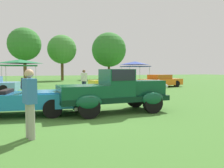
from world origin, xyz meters
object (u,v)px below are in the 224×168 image
at_px(show_car_orange, 161,81).
at_px(canopy_tent_center_field, 135,64).
at_px(show_car_yellow, 113,82).
at_px(canopy_tent_left_field, 20,62).
at_px(spectator_by_row, 84,80).
at_px(spectator_far_side, 30,101).
at_px(feature_pickup_truck, 114,90).
at_px(neighbor_convertible, 21,99).

relative_size(show_car_orange, canopy_tent_center_field, 1.68).
relative_size(show_car_yellow, canopy_tent_left_field, 1.34).
xyz_separation_m(spectator_by_row, spectator_far_side, (-3.40, -9.95, 0.00)).
relative_size(spectator_by_row, canopy_tent_center_field, 0.59).
distance_m(feature_pickup_truck, spectator_by_row, 7.51).
bearing_deg(spectator_by_row, canopy_tent_left_field, 121.43).
xyz_separation_m(feature_pickup_truck, neighbor_convertible, (-3.44, 0.63, -0.29)).
relative_size(canopy_tent_left_field, canopy_tent_center_field, 1.13).
xyz_separation_m(feature_pickup_truck, spectator_far_side, (-3.05, -2.44, 0.05)).
relative_size(spectator_by_row, spectator_far_side, 1.00).
height_order(feature_pickup_truck, spectator_far_side, feature_pickup_truck).
relative_size(feature_pickup_truck, canopy_tent_center_field, 1.54).
xyz_separation_m(show_car_yellow, spectator_by_row, (-3.19, -2.75, 0.31)).
relative_size(neighbor_convertible, show_car_yellow, 0.99).
height_order(show_car_yellow, spectator_far_side, spectator_far_side).
height_order(show_car_orange, canopy_tent_left_field, canopy_tent_left_field).
xyz_separation_m(show_car_orange, canopy_tent_left_field, (-13.02, 4.74, 1.82)).
xyz_separation_m(feature_pickup_truck, canopy_tent_center_field, (8.47, 16.18, 1.56)).
distance_m(show_car_orange, canopy_tent_left_field, 13.98).
height_order(show_car_yellow, canopy_tent_center_field, canopy_tent_center_field).
bearing_deg(feature_pickup_truck, show_car_orange, 50.71).
xyz_separation_m(spectator_far_side, canopy_tent_left_field, (-1.35, 17.72, 1.51)).
relative_size(feature_pickup_truck, spectator_by_row, 2.61).
bearing_deg(spectator_far_side, neighbor_convertible, 97.13).
bearing_deg(canopy_tent_left_field, feature_pickup_truck, -73.93).
bearing_deg(spectator_by_row, neighbor_convertible, -118.87).
relative_size(show_car_yellow, canopy_tent_center_field, 1.52).
bearing_deg(neighbor_convertible, spectator_far_side, -82.87).
distance_m(spectator_by_row, canopy_tent_center_field, 11.97).
distance_m(neighbor_convertible, canopy_tent_center_field, 19.67).
distance_m(show_car_orange, canopy_tent_center_field, 5.93).
bearing_deg(show_car_yellow, spectator_far_side, -117.44).
height_order(spectator_by_row, spectator_far_side, same).
bearing_deg(show_car_orange, canopy_tent_center_field, 91.58).
height_order(spectator_by_row, canopy_tent_center_field, canopy_tent_center_field).
distance_m(spectator_far_side, canopy_tent_left_field, 17.84).
height_order(show_car_yellow, show_car_orange, same).
bearing_deg(spectator_far_side, feature_pickup_truck, 38.69).
relative_size(feature_pickup_truck, spectator_far_side, 2.61).
distance_m(canopy_tent_left_field, canopy_tent_center_field, 12.90).
relative_size(show_car_orange, canopy_tent_left_field, 1.48).
bearing_deg(show_car_yellow, canopy_tent_left_field, 147.70).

